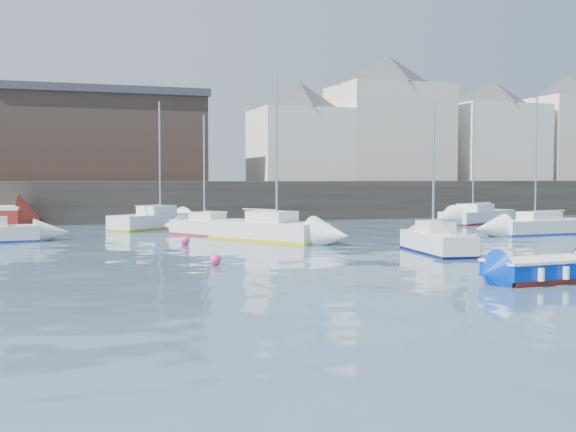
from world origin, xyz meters
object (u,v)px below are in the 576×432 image
object	(u,v)px
sailboat_b	(268,230)
buoy_far	(185,245)
buoy_near	(215,265)
blue_dinghy	(544,269)
sailboat_c	(437,242)
sailboat_d	(543,226)
sailboat_f	(210,227)
buoy_mid	(475,247)
sailboat_h	(154,220)
sailboat_g	(477,216)

from	to	relation	value
sailboat_b	buoy_far	bearing A→B (deg)	-166.82
buoy_near	blue_dinghy	bearing A→B (deg)	-40.48
blue_dinghy	sailboat_c	distance (m)	8.63
blue_dinghy	sailboat_b	world-z (taller)	sailboat_b
buoy_far	sailboat_d	bearing A→B (deg)	-0.13
sailboat_f	sailboat_d	bearing A→B (deg)	-15.88
blue_dinghy	sailboat_c	bearing A→B (deg)	82.11
sailboat_f	buoy_near	distance (m)	13.87
sailboat_c	buoy_near	xyz separation A→B (m)	(-9.97, -1.06, -0.50)
blue_dinghy	sailboat_b	distance (m)	17.39
sailboat_c	buoy_near	distance (m)	10.04
sailboat_f	buoy_mid	xyz separation A→B (m)	(10.35, -10.54, -0.48)
sailboat_d	sailboat_h	xyz separation A→B (m)	(-20.53, 11.87, 0.05)
sailboat_h	buoy_near	world-z (taller)	sailboat_h
blue_dinghy	buoy_mid	distance (m)	11.42
buoy_mid	sailboat_d	bearing A→B (deg)	33.71
sailboat_d	sailboat_f	world-z (taller)	sailboat_d
buoy_near	buoy_mid	world-z (taller)	buoy_near
sailboat_c	buoy_near	world-z (taller)	sailboat_c
sailboat_h	buoy_mid	world-z (taller)	sailboat_h
blue_dinghy	sailboat_c	xyz separation A→B (m)	(1.19, 8.55, 0.09)
buoy_far	sailboat_f	bearing A→B (deg)	65.24
sailboat_b	sailboat_g	distance (m)	20.62
sailboat_h	buoy_near	size ratio (longest dim) A/B	19.16
sailboat_c	sailboat_d	bearing A→B (deg)	33.20
buoy_near	buoy_mid	size ratio (longest dim) A/B	1.03
sailboat_b	sailboat_h	size ratio (longest dim) A/B	1.05
sailboat_c	sailboat_d	size ratio (longest dim) A/B	0.83
sailboat_d	buoy_mid	bearing A→B (deg)	-146.29
sailboat_d	buoy_near	xyz separation A→B (m)	(-21.14, -8.36, -0.48)
sailboat_h	buoy_mid	bearing A→B (deg)	-53.87
sailboat_d	sailboat_f	distance (m)	19.05
sailboat_f	buoy_far	bearing A→B (deg)	-114.76
blue_dinghy	sailboat_d	size ratio (longest dim) A/B	0.50
sailboat_d	buoy_mid	xyz separation A→B (m)	(-7.98, -5.32, -0.48)
sailboat_c	buoy_near	size ratio (longest dim) A/B	15.38
sailboat_g	buoy_near	world-z (taller)	sailboat_g
sailboat_g	buoy_mid	bearing A→B (deg)	-123.63
sailboat_b	sailboat_c	distance (m)	9.81
sailboat_d	buoy_far	xyz separation A→B (m)	(-20.71, 0.05, -0.48)
blue_dinghy	sailboat_h	bearing A→B (deg)	106.43
sailboat_d	sailboat_g	world-z (taller)	sailboat_g
sailboat_f	sailboat_g	bearing A→B (deg)	13.45
sailboat_h	buoy_near	distance (m)	20.25
sailboat_g	sailboat_h	distance (m)	22.91
sailboat_c	buoy_far	world-z (taller)	sailboat_c
sailboat_f	buoy_far	size ratio (longest dim) A/B	14.74
sailboat_g	buoy_far	size ratio (longest dim) A/B	19.46
sailboat_f	sailboat_h	size ratio (longest dim) A/B	0.83
sailboat_b	sailboat_g	xyz separation A→B (m)	(18.53, 9.05, -0.05)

